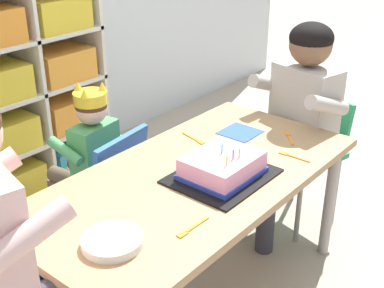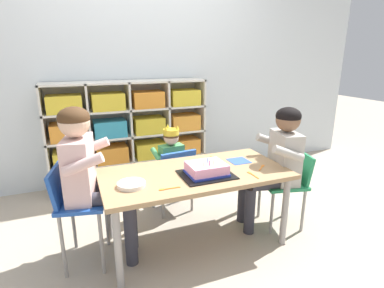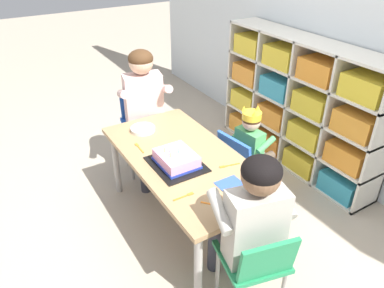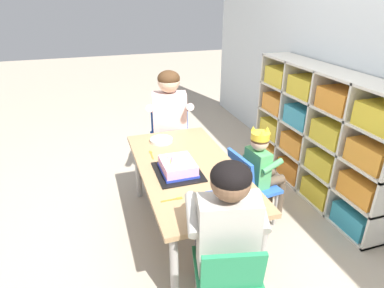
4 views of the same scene
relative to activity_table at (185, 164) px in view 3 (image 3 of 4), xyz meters
The scene contains 17 objects.
ground 0.52m from the activity_table, ahead, with size 16.00×16.00×0.00m, color tan.
classroom_back_wall 1.71m from the activity_table, 90.00° to the left, with size 5.67×0.10×2.76m, color silver.
storage_cubby_shelf 1.29m from the activity_table, 100.51° to the left, with size 1.65×0.30×1.13m.
activity_table is the anchor object (origin of this frame).
classroom_chair_blue 0.51m from the activity_table, 89.77° to the left, with size 0.38×0.35×0.61m.
child_with_crown 0.59m from the activity_table, 90.92° to the left, with size 0.31×0.32×0.80m.
classroom_chair_adult_side 0.83m from the activity_table, behind, with size 0.38×0.43×0.70m.
adult_helper_seated 0.73m from the activity_table, behind, with size 0.46×0.45×1.09m.
classroom_chair_guest_side 0.82m from the activity_table, ahead, with size 0.41×0.39×0.63m.
guest_at_table_side 0.71m from the activity_table, ahead, with size 0.47×0.45×1.00m.
birthday_cake_on_tray 0.14m from the activity_table, 60.90° to the right, with size 0.36×0.30×0.12m.
paper_plate_stack 0.49m from the activity_table, behind, with size 0.18×0.18×0.03m, color white.
paper_napkin_square 0.42m from the activity_table, 10.92° to the left, with size 0.15×0.15×0.00m, color #3356B7.
fork_near_child_seat 0.41m from the activity_table, 30.19° to the right, with size 0.02×0.13×0.00m.
fork_at_table_front_edge 0.35m from the activity_table, 142.07° to the right, with size 0.14×0.02×0.00m.
fork_near_cake_tray 0.51m from the activity_table, 12.27° to the right, with size 0.10×0.09×0.00m.
fork_scattered_mid_table 0.30m from the activity_table, 38.72° to the left, with size 0.04×0.14×0.00m.
Camera 3 is at (1.78, -1.03, 1.91)m, focal length 34.65 mm.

